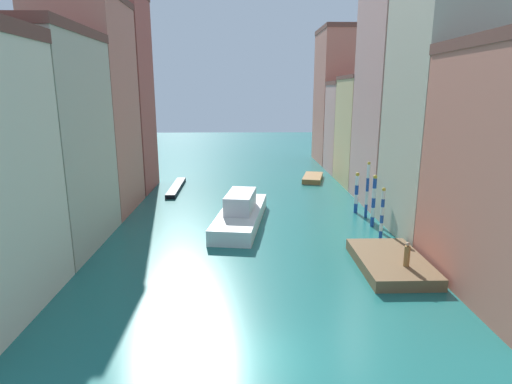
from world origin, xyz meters
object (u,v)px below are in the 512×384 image
(mooring_pole_2, at_px, (367,189))
(waterfront_dock, at_px, (391,262))
(mooring_pole_0, at_px, (382,213))
(mooring_pole_1, at_px, (374,200))
(vaporetto_white, at_px, (241,213))
(motorboat_0, at_px, (313,178))
(person_on_dock, at_px, (407,255))
(mooring_pole_3, at_px, (357,192))
(gondola_black, at_px, (176,187))

(mooring_pole_2, bearing_deg, waterfront_dock, -97.97)
(mooring_pole_0, height_order, mooring_pole_2, mooring_pole_2)
(mooring_pole_1, bearing_deg, vaporetto_white, 174.19)
(mooring_pole_2, height_order, motorboat_0, mooring_pole_2)
(person_on_dock, distance_m, vaporetto_white, 15.13)
(person_on_dock, distance_m, mooring_pole_3, 14.16)
(waterfront_dock, height_order, mooring_pole_3, mooring_pole_3)
(mooring_pole_0, height_order, gondola_black, mooring_pole_0)
(gondola_black, distance_m, motorboat_0, 17.46)
(vaporetto_white, xyz_separation_m, motorboat_0, (9.18, 17.88, -0.64))
(person_on_dock, bearing_deg, motorboat_0, 92.06)
(gondola_black, bearing_deg, mooring_pole_3, -28.76)
(mooring_pole_2, bearing_deg, mooring_pole_3, 109.11)
(waterfront_dock, height_order, mooring_pole_2, mooring_pole_2)
(mooring_pole_0, bearing_deg, mooring_pole_1, 85.15)
(mooring_pole_1, distance_m, motorboat_0, 19.22)
(mooring_pole_2, relative_size, mooring_pole_3, 1.33)
(mooring_pole_2, distance_m, motorboat_0, 16.72)
(mooring_pole_3, bearing_deg, person_on_dock, -92.49)
(waterfront_dock, xyz_separation_m, person_on_dock, (0.42, -1.45, 1.10))
(waterfront_dock, relative_size, vaporetto_white, 0.58)
(person_on_dock, distance_m, gondola_black, 30.14)
(waterfront_dock, xyz_separation_m, mooring_pole_0, (1.11, 5.51, 1.71))
(waterfront_dock, height_order, mooring_pole_0, mooring_pole_0)
(person_on_dock, relative_size, motorboat_0, 0.26)
(mooring_pole_0, height_order, motorboat_0, mooring_pole_0)
(mooring_pole_3, bearing_deg, mooring_pole_2, -70.89)
(waterfront_dock, xyz_separation_m, vaporetto_white, (-9.80, 9.70, 0.58))
(gondola_black, relative_size, motorboat_0, 1.57)
(mooring_pole_1, height_order, gondola_black, mooring_pole_1)
(mooring_pole_3, distance_m, gondola_black, 21.12)
(person_on_dock, distance_m, mooring_pole_0, 7.02)
(person_on_dock, xyz_separation_m, mooring_pole_2, (1.14, 12.61, 1.14))
(mooring_pole_0, bearing_deg, waterfront_dock, -101.40)
(waterfront_dock, relative_size, gondola_black, 0.75)
(mooring_pole_3, bearing_deg, mooring_pole_0, -89.38)
(mooring_pole_1, distance_m, mooring_pole_2, 2.62)
(mooring_pole_3, xyz_separation_m, motorboat_0, (-1.66, 14.89, -1.68))
(waterfront_dock, bearing_deg, mooring_pole_0, 78.60)
(mooring_pole_3, bearing_deg, vaporetto_white, -164.58)
(person_on_dock, relative_size, gondola_black, 0.17)
(vaporetto_white, bearing_deg, mooring_pole_2, 7.32)
(waterfront_dock, bearing_deg, person_on_dock, -73.84)
(waterfront_dock, bearing_deg, mooring_pole_2, 82.03)
(vaporetto_white, bearing_deg, mooring_pole_1, -5.81)
(mooring_pole_3, height_order, motorboat_0, mooring_pole_3)
(mooring_pole_1, bearing_deg, mooring_pole_3, 94.67)
(mooring_pole_2, xyz_separation_m, gondola_black, (-18.99, 11.66, -2.37))
(gondola_black, bearing_deg, waterfront_dock, -52.64)
(mooring_pole_0, bearing_deg, mooring_pole_3, 90.62)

